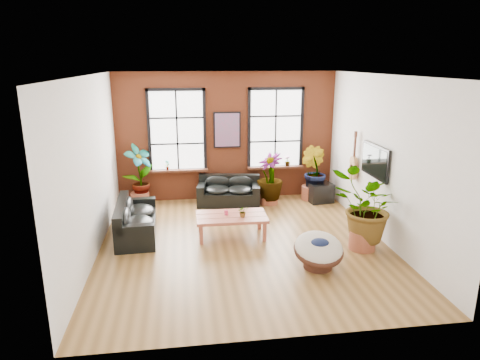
{
  "coord_description": "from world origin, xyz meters",
  "views": [
    {
      "loc": [
        -1.22,
        -8.32,
        3.77
      ],
      "look_at": [
        0.0,
        0.6,
        1.25
      ],
      "focal_mm": 32.0,
      "sensor_mm": 36.0,
      "label": 1
    }
  ],
  "objects_px": {
    "sofa_left": "(134,221)",
    "coffee_table": "(231,218)",
    "papasan_chair": "(319,250)",
    "sofa_back": "(229,192)"
  },
  "relations": [
    {
      "from": "coffee_table",
      "to": "papasan_chair",
      "type": "distance_m",
      "value": 2.23
    },
    {
      "from": "coffee_table",
      "to": "papasan_chair",
      "type": "xyz_separation_m",
      "value": [
        1.44,
        -1.7,
        -0.08
      ]
    },
    {
      "from": "sofa_left",
      "to": "papasan_chair",
      "type": "relative_size",
      "value": 2.01
    },
    {
      "from": "sofa_back",
      "to": "sofa_left",
      "type": "bearing_deg",
      "value": -131.74
    },
    {
      "from": "sofa_left",
      "to": "papasan_chair",
      "type": "distance_m",
      "value": 4.12
    },
    {
      "from": "sofa_back",
      "to": "coffee_table",
      "type": "relative_size",
      "value": 1.14
    },
    {
      "from": "coffee_table",
      "to": "papasan_chair",
      "type": "height_order",
      "value": "papasan_chair"
    },
    {
      "from": "sofa_back",
      "to": "sofa_left",
      "type": "xyz_separation_m",
      "value": [
        -2.33,
        -1.9,
        0.01
      ]
    },
    {
      "from": "sofa_left",
      "to": "coffee_table",
      "type": "distance_m",
      "value": 2.16
    },
    {
      "from": "sofa_back",
      "to": "sofa_left",
      "type": "height_order",
      "value": "sofa_left"
    }
  ]
}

